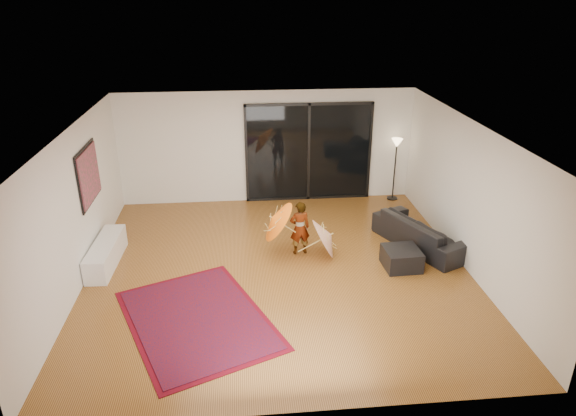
{
  "coord_description": "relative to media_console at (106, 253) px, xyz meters",
  "views": [
    {
      "loc": [
        -0.62,
        -8.32,
        4.87
      ],
      "look_at": [
        0.21,
        0.37,
        1.1
      ],
      "focal_mm": 32.0,
      "sensor_mm": 36.0,
      "label": 1
    }
  ],
  "objects": [
    {
      "name": "speaker",
      "position": [
        0.0,
        -0.64,
        -0.08
      ],
      "size": [
        0.28,
        0.28,
        0.28
      ],
      "primitive_type": "cube",
      "rotation": [
        0.0,
        0.0,
        -0.13
      ],
      "color": "#424244",
      "rests_on": "floor"
    },
    {
      "name": "parasol_orange",
      "position": [
        3.16,
        0.04,
        0.51
      ],
      "size": [
        0.64,
        0.86,
        0.89
      ],
      "rotation": [
        0.0,
        -0.94,
        0.0
      ],
      "color": "orange",
      "rests_on": "child"
    },
    {
      "name": "media_console",
      "position": [
        0.0,
        0.0,
        0.0
      ],
      "size": [
        0.47,
        1.64,
        0.45
      ],
      "primitive_type": "cube",
      "rotation": [
        0.0,
        0.0,
        -0.04
      ],
      "color": "white",
      "rests_on": "floor"
    },
    {
      "name": "floor",
      "position": [
        3.25,
        -0.56,
        -0.23
      ],
      "size": [
        7.0,
        7.0,
        0.0
      ],
      "primitive_type": "plane",
      "color": "#9E662B",
      "rests_on": "ground"
    },
    {
      "name": "child",
      "position": [
        3.71,
        0.09,
        0.32
      ],
      "size": [
        0.43,
        0.32,
        1.1
      ],
      "primitive_type": "imported",
      "rotation": [
        0.0,
        0.0,
        3.29
      ],
      "color": "#999999",
      "rests_on": "floor"
    },
    {
      "name": "wall_right",
      "position": [
        6.75,
        -0.56,
        1.12
      ],
      "size": [
        0.0,
        7.0,
        7.0
      ],
      "primitive_type": "plane",
      "rotation": [
        1.57,
        0.0,
        -1.57
      ],
      "color": "silver",
      "rests_on": "floor"
    },
    {
      "name": "ottoman",
      "position": [
        5.55,
        -0.65,
        -0.04
      ],
      "size": [
        0.68,
        0.68,
        0.37
      ],
      "primitive_type": "cube",
      "rotation": [
        0.0,
        0.0,
        0.04
      ],
      "color": "black",
      "rests_on": "floor"
    },
    {
      "name": "wall_front",
      "position": [
        3.25,
        -4.06,
        1.12
      ],
      "size": [
        7.0,
        0.0,
        7.0
      ],
      "primitive_type": "plane",
      "rotation": [
        -1.57,
        0.0,
        0.0
      ],
      "color": "silver",
      "rests_on": "floor"
    },
    {
      "name": "parasol_white",
      "position": [
        4.31,
        -0.06,
        0.28
      ],
      "size": [
        0.56,
        0.83,
        0.92
      ],
      "rotation": [
        0.0,
        1.07,
        0.0
      ],
      "color": "silver",
      "rests_on": "floor"
    },
    {
      "name": "sliding_door",
      "position": [
        4.25,
        2.91,
        0.97
      ],
      "size": [
        3.06,
        0.07,
        2.4
      ],
      "color": "black",
      "rests_on": "wall_back"
    },
    {
      "name": "persian_rug",
      "position": [
        1.83,
        -1.99,
        -0.22
      ],
      "size": [
        2.94,
        3.36,
        0.02
      ],
      "rotation": [
        0.0,
        0.0,
        0.4
      ],
      "color": "#540713",
      "rests_on": "floor"
    },
    {
      "name": "wall_back",
      "position": [
        3.25,
        2.94,
        1.12
      ],
      "size": [
        7.0,
        0.0,
        7.0
      ],
      "primitive_type": "plane",
      "rotation": [
        1.57,
        0.0,
        0.0
      ],
      "color": "silver",
      "rests_on": "floor"
    },
    {
      "name": "painting",
      "position": [
        -0.21,
        0.44,
        1.42
      ],
      "size": [
        0.04,
        1.28,
        1.08
      ],
      "color": "black",
      "rests_on": "wall_left"
    },
    {
      "name": "floor_lamp",
      "position": [
        6.35,
        2.69,
        0.99
      ],
      "size": [
        0.27,
        0.27,
        1.55
      ],
      "color": "black",
      "rests_on": "floor"
    },
    {
      "name": "sofa",
      "position": [
        6.2,
        0.15,
        0.09
      ],
      "size": [
        1.65,
        2.28,
        0.62
      ],
      "primitive_type": "imported",
      "rotation": [
        0.0,
        0.0,
        2.01
      ],
      "color": "black",
      "rests_on": "floor"
    },
    {
      "name": "ceiling",
      "position": [
        3.25,
        -0.56,
        2.47
      ],
      "size": [
        7.0,
        7.0,
        0.0
      ],
      "primitive_type": "plane",
      "rotation": [
        3.14,
        0.0,
        0.0
      ],
      "color": "white",
      "rests_on": "wall_back"
    },
    {
      "name": "wall_left",
      "position": [
        -0.25,
        -0.56,
        1.12
      ],
      "size": [
        0.0,
        7.0,
        7.0
      ],
      "primitive_type": "plane",
      "rotation": [
        1.57,
        0.0,
        1.57
      ],
      "color": "silver",
      "rests_on": "floor"
    }
  ]
}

